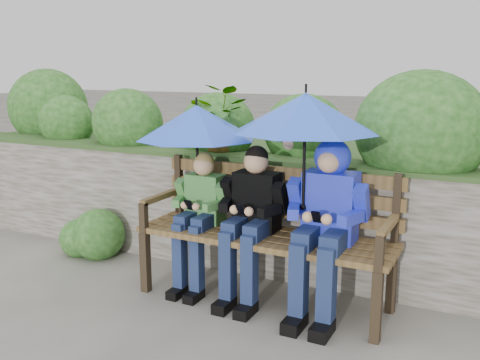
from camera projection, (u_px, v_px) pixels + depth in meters
The scene contains 8 objects.
ground at pixel (234, 303), 4.12m from camera, with size 60.00×60.00×0.00m, color #53534E.
garden_backdrop at pixel (300, 185), 5.44m from camera, with size 8.00×2.85×1.81m.
park_bench at pixel (268, 225), 4.11m from camera, with size 1.98×0.58×1.04m.
boy_left at pixel (199, 212), 4.27m from camera, with size 0.44×0.51×1.12m.
boy_middle at pixel (251, 215), 4.05m from camera, with size 0.51×0.59×1.20m.
boy_right at pixel (326, 213), 3.78m from camera, with size 0.57×0.69×1.29m.
umbrella_left at pixel (197, 122), 4.18m from camera, with size 0.96×0.96×0.80m.
umbrella_right at pixel (305, 113), 3.69m from camera, with size 1.04×1.04×0.89m.
Camera 1 is at (1.76, -3.41, 1.78)m, focal length 40.00 mm.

